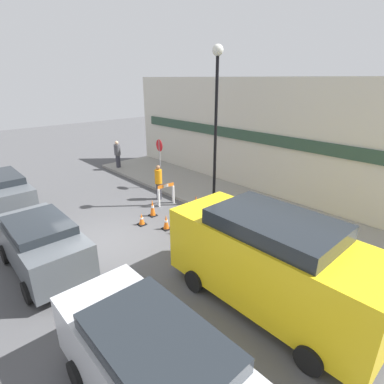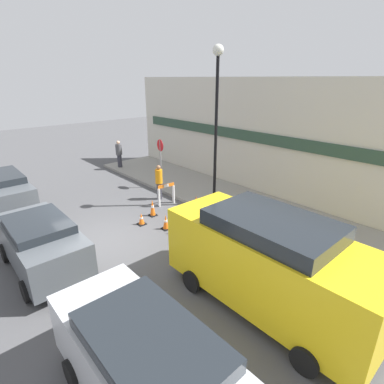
{
  "view_description": "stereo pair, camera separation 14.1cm",
  "coord_description": "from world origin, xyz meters",
  "px_view_note": "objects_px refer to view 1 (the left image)",
  "views": [
    {
      "loc": [
        8.86,
        -3.89,
        5.44
      ],
      "look_at": [
        0.28,
        3.97,
        1.0
      ],
      "focal_mm": 28.0,
      "sensor_mm": 36.0,
      "label": 1
    },
    {
      "loc": [
        8.95,
        -3.78,
        5.44
      ],
      "look_at": [
        0.28,
        3.97,
        1.0
      ],
      "focal_mm": 28.0,
      "sensor_mm": 36.0,
      "label": 2
    }
  ],
  "objects_px": {
    "streetlamp_post": "(216,109)",
    "stop_sign": "(160,155)",
    "parked_car_2": "(158,372)",
    "work_van": "(271,259)",
    "parked_car_0": "(0,193)",
    "person_pedestrian": "(118,153)",
    "person_worker": "(159,181)",
    "parked_car_1": "(42,243)"
  },
  "relations": [
    {
      "from": "streetlamp_post",
      "to": "stop_sign",
      "type": "distance_m",
      "value": 4.28
    },
    {
      "from": "stop_sign",
      "to": "parked_car_2",
      "type": "xyz_separation_m",
      "value": [
        9.23,
        -6.95,
        -0.74
      ]
    },
    {
      "from": "stop_sign",
      "to": "work_van",
      "type": "bearing_deg",
      "value": 165.86
    },
    {
      "from": "parked_car_0",
      "to": "parked_car_2",
      "type": "relative_size",
      "value": 0.92
    },
    {
      "from": "work_van",
      "to": "person_pedestrian",
      "type": "bearing_deg",
      "value": 165.99
    },
    {
      "from": "person_worker",
      "to": "parked_car_0",
      "type": "relative_size",
      "value": 0.4
    },
    {
      "from": "work_van",
      "to": "parked_car_1",
      "type": "bearing_deg",
      "value": -145.92
    },
    {
      "from": "streetlamp_post",
      "to": "stop_sign",
      "type": "xyz_separation_m",
      "value": [
        -3.44,
        -0.44,
        -2.51
      ]
    },
    {
      "from": "parked_car_0",
      "to": "parked_car_2",
      "type": "bearing_deg",
      "value": 0.0
    },
    {
      "from": "streetlamp_post",
      "to": "person_pedestrian",
      "type": "distance_m",
      "value": 8.57
    },
    {
      "from": "person_pedestrian",
      "to": "parked_car_1",
      "type": "relative_size",
      "value": 0.43
    },
    {
      "from": "person_worker",
      "to": "stop_sign",
      "type": "bearing_deg",
      "value": 151.86
    },
    {
      "from": "work_van",
      "to": "parked_car_2",
      "type": "bearing_deg",
      "value": -84.71
    },
    {
      "from": "person_pedestrian",
      "to": "parked_car_2",
      "type": "height_order",
      "value": "person_pedestrian"
    },
    {
      "from": "person_worker",
      "to": "work_van",
      "type": "xyz_separation_m",
      "value": [
        7.62,
        -2.24,
        0.44
      ]
    },
    {
      "from": "parked_car_2",
      "to": "parked_car_1",
      "type": "bearing_deg",
      "value": -180.0
    },
    {
      "from": "streetlamp_post",
      "to": "stop_sign",
      "type": "bearing_deg",
      "value": -172.68
    },
    {
      "from": "parked_car_0",
      "to": "parked_car_1",
      "type": "bearing_deg",
      "value": 0.0
    },
    {
      "from": "stop_sign",
      "to": "parked_car_0",
      "type": "relative_size",
      "value": 0.57
    },
    {
      "from": "person_worker",
      "to": "parked_car_2",
      "type": "relative_size",
      "value": 0.37
    },
    {
      "from": "parked_car_0",
      "to": "work_van",
      "type": "height_order",
      "value": "work_van"
    },
    {
      "from": "person_pedestrian",
      "to": "parked_car_2",
      "type": "xyz_separation_m",
      "value": [
        13.72,
        -6.99,
        -0.02
      ]
    },
    {
      "from": "stop_sign",
      "to": "person_pedestrian",
      "type": "relative_size",
      "value": 1.44
    },
    {
      "from": "person_worker",
      "to": "parked_car_1",
      "type": "height_order",
      "value": "person_worker"
    },
    {
      "from": "stop_sign",
      "to": "parked_car_0",
      "type": "xyz_separation_m",
      "value": [
        -1.76,
        -6.95,
        -0.76
      ]
    },
    {
      "from": "person_worker",
      "to": "person_pedestrian",
      "type": "height_order",
      "value": "person_pedestrian"
    },
    {
      "from": "person_worker",
      "to": "parked_car_0",
      "type": "bearing_deg",
      "value": -105.65
    },
    {
      "from": "parked_car_0",
      "to": "parked_car_1",
      "type": "height_order",
      "value": "parked_car_0"
    },
    {
      "from": "parked_car_2",
      "to": "person_pedestrian",
      "type": "bearing_deg",
      "value": 152.98
    },
    {
      "from": "stop_sign",
      "to": "parked_car_2",
      "type": "bearing_deg",
      "value": 149.22
    },
    {
      "from": "streetlamp_post",
      "to": "parked_car_0",
      "type": "xyz_separation_m",
      "value": [
        -5.21,
        -7.4,
        -3.27
      ]
    },
    {
      "from": "parked_car_1",
      "to": "work_van",
      "type": "relative_size",
      "value": 0.73
    },
    {
      "from": "parked_car_2",
      "to": "person_worker",
      "type": "bearing_deg",
      "value": 143.47
    },
    {
      "from": "stop_sign",
      "to": "person_worker",
      "type": "bearing_deg",
      "value": 146.48
    },
    {
      "from": "streetlamp_post",
      "to": "parked_car_2",
      "type": "height_order",
      "value": "streetlamp_post"
    },
    {
      "from": "parked_car_0",
      "to": "parked_car_2",
      "type": "height_order",
      "value": "parked_car_2"
    },
    {
      "from": "streetlamp_post",
      "to": "parked_car_1",
      "type": "height_order",
      "value": "streetlamp_post"
    },
    {
      "from": "person_pedestrian",
      "to": "parked_car_0",
      "type": "relative_size",
      "value": 0.39
    },
    {
      "from": "parked_car_1",
      "to": "person_pedestrian",
      "type": "bearing_deg",
      "value": 138.75
    },
    {
      "from": "parked_car_1",
      "to": "parked_car_2",
      "type": "bearing_deg",
      "value": 0.0
    },
    {
      "from": "stop_sign",
      "to": "parked_car_2",
      "type": "relative_size",
      "value": 0.52
    },
    {
      "from": "parked_car_0",
      "to": "work_van",
      "type": "bearing_deg",
      "value": 18.93
    }
  ]
}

